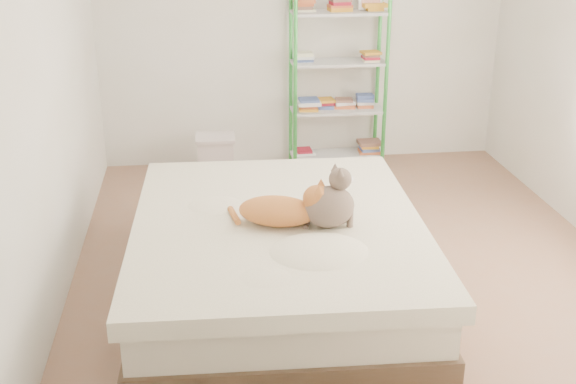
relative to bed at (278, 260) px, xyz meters
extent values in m
cube|color=#8F6D59|center=(0.54, 0.59, -0.28)|extent=(3.80, 4.20, 0.01)
cube|color=white|center=(0.54, 2.69, 1.02)|extent=(3.80, 0.01, 2.60)
cube|color=white|center=(0.54, -1.51, 1.02)|extent=(3.80, 0.01, 2.60)
cube|color=white|center=(-1.36, 0.59, 1.02)|extent=(0.01, 4.20, 2.60)
cube|color=brown|center=(0.00, 0.00, -0.17)|extent=(1.81, 2.23, 0.22)
cube|color=#EEE3C8|center=(0.00, 0.00, 0.05)|extent=(1.76, 2.16, 0.24)
cube|color=white|center=(0.00, 0.00, 0.23)|extent=(1.85, 2.27, 0.11)
cylinder|color=green|center=(0.42, 2.31, 0.57)|extent=(0.04, 0.04, 1.70)
cylinder|color=green|center=(0.42, 2.63, 0.57)|extent=(0.04, 0.04, 1.70)
cylinder|color=green|center=(1.26, 2.31, 0.57)|extent=(0.04, 0.04, 1.70)
cylinder|color=green|center=(1.26, 2.63, 0.57)|extent=(0.04, 0.04, 1.70)
cube|color=silver|center=(0.84, 2.47, -0.18)|extent=(0.86, 0.34, 0.02)
cube|color=silver|center=(0.84, 2.47, 0.27)|extent=(0.86, 0.34, 0.02)
cube|color=silver|center=(0.84, 2.47, 0.72)|extent=(0.86, 0.34, 0.02)
cube|color=silver|center=(0.84, 2.47, 1.17)|extent=(0.86, 0.34, 0.02)
cube|color=#A3182C|center=(0.54, 2.47, -0.12)|extent=(0.20, 0.16, 0.09)
cube|color=#A3182C|center=(1.14, 2.47, -0.12)|extent=(0.20, 0.16, 0.09)
cube|color=#A3182C|center=(0.54, 2.47, 0.33)|extent=(0.20, 0.16, 0.09)
cube|color=#A3182C|center=(0.74, 2.47, 0.33)|extent=(0.20, 0.16, 0.09)
cube|color=#A3182C|center=(0.94, 2.47, 0.33)|extent=(0.20, 0.16, 0.09)
cube|color=#A3182C|center=(1.14, 2.47, 0.33)|extent=(0.20, 0.16, 0.09)
cube|color=#A3182C|center=(0.54, 2.47, 0.78)|extent=(0.20, 0.16, 0.09)
cube|color=#A3182C|center=(1.14, 2.47, 0.78)|extent=(0.20, 0.16, 0.09)
cube|color=#A3182C|center=(0.54, 2.47, 1.23)|extent=(0.20, 0.16, 0.09)
cube|color=#A3182C|center=(0.84, 2.47, 1.23)|extent=(0.20, 0.16, 0.09)
cube|color=#A3182C|center=(1.14, 2.47, 1.23)|extent=(0.20, 0.16, 0.09)
cube|color=olive|center=(0.73, 1.23, -0.11)|extent=(0.56, 0.47, 0.35)
cube|color=#6A339B|center=(0.76, 1.03, -0.11)|extent=(0.30, 0.06, 0.08)
cube|color=olive|center=(0.73, 1.03, 0.07)|extent=(0.52, 0.23, 0.11)
cube|color=silver|center=(-0.32, 2.24, -0.09)|extent=(0.33, 0.29, 0.37)
cube|color=silver|center=(-0.32, 2.24, 0.11)|extent=(0.36, 0.32, 0.03)
camera|label=1|loc=(-0.45, -4.02, 2.10)|focal=45.00mm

